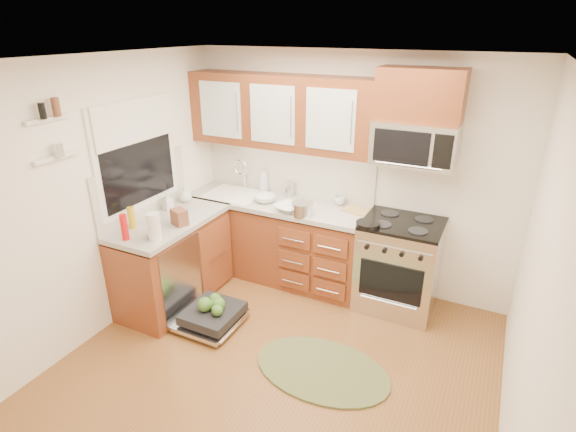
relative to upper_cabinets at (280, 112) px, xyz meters
The scene contains 38 objects.
floor 2.55m from the upper_cabinets, 65.28° to the right, with size 3.50×3.50×0.00m, color brown.
ceiling 1.84m from the upper_cabinets, 65.28° to the right, with size 3.50×3.50×0.00m, color white.
wall_back 0.97m from the upper_cabinets, 13.57° to the left, with size 3.50×0.04×2.50m, color white.
wall_front 3.46m from the upper_cabinets, 77.70° to the right, with size 3.50×0.04×2.50m, color white.
wall_left 1.98m from the upper_cabinets, 123.06° to the right, with size 0.04×3.50×2.50m, color white.
wall_right 3.00m from the upper_cabinets, 32.47° to the right, with size 0.04×3.50×2.50m, color white.
base_cabinet_back 1.46m from the upper_cabinets, 90.00° to the right, with size 2.05×0.60×0.85m, color brown.
base_cabinet_left 1.93m from the upper_cabinets, 124.62° to the right, with size 0.60×1.25×0.85m, color brown.
countertop_back 0.98m from the upper_cabinets, 90.00° to the right, with size 2.07×0.64×0.05m, color #A19B94.
countertop_left 1.60m from the upper_cabinets, 124.25° to the right, with size 0.64×1.27×0.05m, color #A19B94.
backsplash_back 0.68m from the upper_cabinets, 90.00° to the left, with size 2.05×0.02×0.57m, color beige.
backsplash_left 1.60m from the upper_cabinets, 133.89° to the right, with size 0.02×1.25×0.57m, color beige.
upper_cabinets is the anchor object (origin of this frame).
cabinet_over_mw 1.43m from the upper_cabinets, ahead, with size 0.76×0.35×0.47m, color brown.
range 1.99m from the upper_cabinets, ahead, with size 0.76×0.64×0.95m, color silver, non-canonical shape.
microwave 1.42m from the upper_cabinets, ahead, with size 0.76×0.38×0.40m, color silver, non-canonical shape.
sink 1.21m from the upper_cabinets, 163.55° to the right, with size 0.62×0.50×0.26m, color white, non-canonical shape.
dishwasher 2.19m from the upper_cabinets, 96.04° to the right, with size 0.70×0.60×0.20m, color silver, non-canonical shape.
window 1.51m from the upper_cabinets, 133.21° to the right, with size 0.03×1.05×1.05m, color white, non-canonical shape.
window_blind 1.46m from the upper_cabinets, 132.50° to the right, with size 0.02×0.96×0.40m, color white.
shelf_upper 2.17m from the upper_cabinets, 117.33° to the right, with size 0.04×0.40×0.03m, color white.
shelf_lower 2.17m from the upper_cabinets, 117.33° to the right, with size 0.04×0.40×0.03m, color white.
rug 2.57m from the upper_cabinets, 51.81° to the right, with size 1.18×0.76×0.02m, color olive, non-canonical shape.
skillet 1.50m from the upper_cabinets, 19.35° to the right, with size 0.23×0.23×0.04m, color black.
stock_pot 1.04m from the upper_cabinets, 40.00° to the right, with size 0.22×0.22×0.13m, color silver.
cutting_board 1.30m from the upper_cabinets, ahead, with size 0.29×0.19×0.02m, color tan.
canister 0.87m from the upper_cabinets, 47.59° to the left, with size 0.11×0.11×0.17m, color silver.
paper_towel_roll 1.76m from the upper_cabinets, 109.76° to the right, with size 0.12×0.12×0.25m, color white.
mustard_bottle 1.83m from the upper_cabinets, 123.41° to the right, with size 0.07×0.07×0.21m, color gold.
red_bottle 1.94m from the upper_cabinets, 115.99° to the right, with size 0.06×0.06×0.24m, color red.
wooden_box 1.50m from the upper_cabinets, 116.04° to the right, with size 0.16×0.11×0.16m, color brown.
blue_carton 1.76m from the upper_cabinets, 111.05° to the right, with size 0.10×0.06×0.17m, color teal.
bowl_a 1.01m from the upper_cabinets, 51.55° to the right, with size 0.28×0.28×0.07m, color #999999.
bowl_b 0.94m from the upper_cabinets, 113.66° to the right, with size 0.24×0.24×0.08m, color #999999.
cup 1.13m from the upper_cabinets, ahead, with size 0.12×0.12×0.09m, color #999999.
soap_bottle_a 0.86m from the upper_cabinets, 159.10° to the left, with size 0.11×0.11×0.29m, color #999999.
soap_bottle_b 1.50m from the upper_cabinets, 136.66° to the right, with size 0.09×0.09×0.20m, color #999999.
soap_bottle_c 1.36m from the upper_cabinets, 146.20° to the right, with size 0.14×0.14×0.18m, color #999999.
Camera 1 is at (1.43, -2.62, 2.71)m, focal length 28.00 mm.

